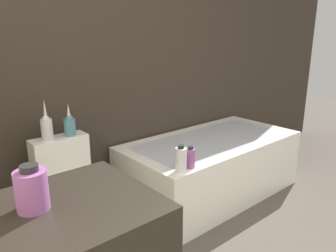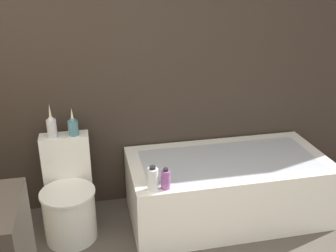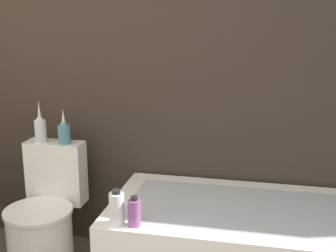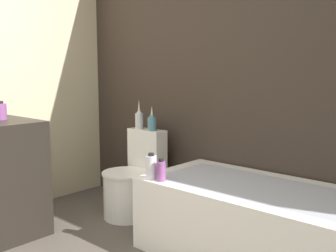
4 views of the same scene
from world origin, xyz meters
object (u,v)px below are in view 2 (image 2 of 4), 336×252
vase_silver (73,126)px  shampoo_bottle_short (166,179)px  bathtub (227,187)px  vase_gold (52,126)px  toilet (69,200)px  shampoo_bottle_tall (153,179)px

vase_silver → shampoo_bottle_short: (0.60, -0.53, -0.23)m
bathtub → vase_gold: (-1.33, 0.20, 0.57)m
vase_gold → vase_silver: (0.15, 0.01, -0.01)m
bathtub → vase_gold: vase_gold is taller
vase_gold → vase_silver: 0.15m
bathtub → toilet: bearing=178.7°
shampoo_bottle_tall → shampoo_bottle_short: bearing=1.3°
toilet → vase_gold: vase_gold is taller
vase_gold → shampoo_bottle_short: size_ratio=1.71×
vase_gold → vase_silver: bearing=2.0°
shampoo_bottle_short → shampoo_bottle_tall: bearing=-178.7°
vase_gold → shampoo_bottle_short: 0.95m
toilet → shampoo_bottle_short: size_ratio=4.80×
bathtub → shampoo_bottle_short: size_ratio=10.16×
toilet → shampoo_bottle_tall: 0.75m
bathtub → vase_gold: size_ratio=5.94×
bathtub → vase_gold: bearing=171.3°
bathtub → vase_silver: vase_silver is taller
bathtub → shampoo_bottle_tall: (-0.67, -0.33, 0.34)m
bathtub → vase_gold: 1.46m
vase_gold → toilet: bearing=-66.3°
toilet → vase_silver: size_ratio=3.41×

